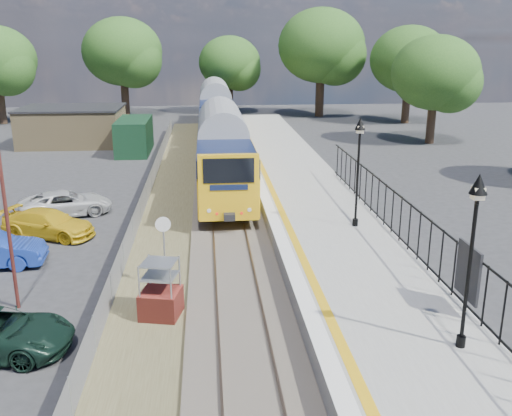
{
  "coord_description": "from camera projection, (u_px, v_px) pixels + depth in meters",
  "views": [
    {
      "loc": [
        -0.93,
        -16.62,
        8.57
      ],
      "look_at": [
        0.99,
        5.31,
        2.0
      ],
      "focal_mm": 40.0,
      "sensor_mm": 36.0,
      "label": 1
    }
  ],
  "objects": [
    {
      "name": "platform",
      "position": [
        320.0,
        222.0,
        26.25
      ],
      "size": [
        5.0,
        70.0,
        0.9
      ],
      "primitive_type": "cube",
      "color": "gray",
      "rests_on": "ground"
    },
    {
      "name": "car_yellow",
      "position": [
        48.0,
        224.0,
        25.46
      ],
      "size": [
        4.58,
        3.14,
        1.23
      ],
      "primitive_type": "imported",
      "rotation": [
        0.0,
        0.0,
        1.2
      ],
      "color": "gold",
      "rests_on": "ground"
    },
    {
      "name": "tree_line",
      "position": [
        228.0,
        59.0,
        56.71
      ],
      "size": [
        56.8,
        43.8,
        11.88
      ],
      "color": "#332319",
      "rests_on": "ground"
    },
    {
      "name": "victorian_lamp_north",
      "position": [
        359.0,
        147.0,
        23.33
      ],
      "size": [
        0.44,
        0.44,
        4.6
      ],
      "color": "black",
      "rests_on": "platform"
    },
    {
      "name": "track_bed",
      "position": [
        218.0,
        221.0,
        27.56
      ],
      "size": [
        5.9,
        80.0,
        0.29
      ],
      "color": "#473F38",
      "rests_on": "ground"
    },
    {
      "name": "victorian_lamp_south",
      "position": [
        475.0,
        222.0,
        13.8
      ],
      "size": [
        0.44,
        0.44,
        4.6
      ],
      "color": "black",
      "rests_on": "platform"
    },
    {
      "name": "train",
      "position": [
        218.0,
        121.0,
        44.54
      ],
      "size": [
        2.82,
        40.83,
        3.51
      ],
      "color": "gold",
      "rests_on": "ground"
    },
    {
      "name": "ground",
      "position": [
        240.0,
        315.0,
        18.39
      ],
      "size": [
        120.0,
        120.0,
        0.0
      ],
      "primitive_type": "plane",
      "color": "#2D2D30",
      "rests_on": "ground"
    },
    {
      "name": "outbuilding",
      "position": [
        84.0,
        128.0,
        46.83
      ],
      "size": [
        10.8,
        10.1,
        3.12
      ],
      "color": "#937E53",
      "rests_on": "ground"
    },
    {
      "name": "car_white",
      "position": [
        66.0,
        203.0,
        28.56
      ],
      "size": [
        4.91,
        3.37,
        1.25
      ],
      "primitive_type": "imported",
      "rotation": [
        0.0,
        0.0,
        1.89
      ],
      "color": "silver",
      "rests_on": "ground"
    },
    {
      "name": "wire_fence",
      "position": [
        144.0,
        200.0,
        29.32
      ],
      "size": [
        0.06,
        52.0,
        1.2
      ],
      "color": "#999EA3",
      "rests_on": "ground"
    },
    {
      "name": "carpark_lamp",
      "position": [
        2.0,
        180.0,
        17.63
      ],
      "size": [
        0.25,
        0.5,
        7.73
      ],
      "color": "#51201B",
      "rests_on": "ground"
    },
    {
      "name": "speed_sign",
      "position": [
        164.0,
        241.0,
        19.84
      ],
      "size": [
        0.54,
        0.12,
        2.68
      ],
      "rotation": [
        0.0,
        0.0,
        0.1
      ],
      "color": "#999EA3",
      "rests_on": "ground"
    },
    {
      "name": "platform_edge",
      "position": [
        276.0,
        214.0,
        25.95
      ],
      "size": [
        0.9,
        70.0,
        0.01
      ],
      "color": "silver",
      "rests_on": "platform"
    },
    {
      "name": "brick_plinth",
      "position": [
        160.0,
        291.0,
        17.99
      ],
      "size": [
        1.43,
        1.43,
        1.92
      ],
      "rotation": [
        0.0,
        0.0,
        -0.23
      ],
      "color": "maroon",
      "rests_on": "ground"
    },
    {
      "name": "palisade_fence",
      "position": [
        417.0,
        233.0,
        20.55
      ],
      "size": [
        0.12,
        26.0,
        2.0
      ],
      "color": "black",
      "rests_on": "platform"
    }
  ]
}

